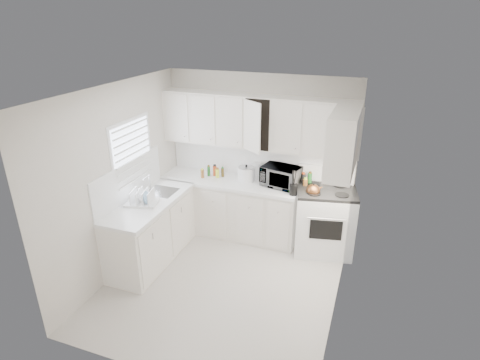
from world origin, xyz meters
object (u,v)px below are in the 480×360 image
at_px(stove, 325,212).
at_px(tea_kettle, 313,190).
at_px(rice_cooker, 246,173).
at_px(utensil_crock, 294,182).
at_px(microwave, 281,174).
at_px(dish_rack, 142,196).

distance_m(stove, tea_kettle, 0.47).
relative_size(rice_cooker, utensil_crock, 0.68).
relative_size(stove, microwave, 2.32).
xyz_separation_m(microwave, dish_rack, (-1.66, -1.26, -0.07)).
bearing_deg(stove, microwave, 163.33).
height_order(microwave, dish_rack, microwave).
distance_m(stove, rice_cooker, 1.35).
height_order(stove, dish_rack, stove).
relative_size(microwave, utensil_crock, 1.45).
bearing_deg(dish_rack, tea_kettle, 11.16).
distance_m(rice_cooker, dish_rack, 1.68).
distance_m(tea_kettle, rice_cooker, 1.13).
xyz_separation_m(tea_kettle, utensil_crock, (-0.28, -0.03, 0.09)).
relative_size(stove, utensil_crock, 3.35).
height_order(tea_kettle, microwave, microwave).
bearing_deg(rice_cooker, stove, 9.05).
relative_size(stove, tea_kettle, 5.19).
bearing_deg(utensil_crock, stove, 22.41).
distance_m(tea_kettle, utensil_crock, 0.30).
xyz_separation_m(tea_kettle, dish_rack, (-2.20, -1.04, 0.01)).
xyz_separation_m(microwave, utensil_crock, (0.26, -0.25, 0.00)).
distance_m(stove, dish_rack, 2.70).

